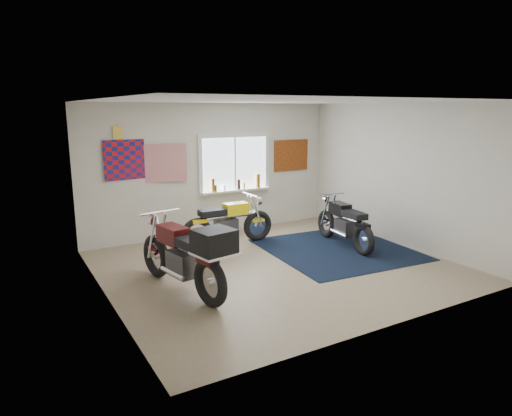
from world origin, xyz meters
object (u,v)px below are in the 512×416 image
maroon_tourer (187,256)px  black_chrome_bike (344,225)px  navy_rug (337,249)px  yellow_triumph (228,224)px

maroon_tourer → black_chrome_bike: bearing=-89.3°
navy_rug → yellow_triumph: bearing=142.1°
black_chrome_bike → maroon_tourer: bearing=109.0°
yellow_triumph → black_chrome_bike: yellow_triumph is taller
navy_rug → maroon_tourer: size_ratio=1.21×
black_chrome_bike → maroon_tourer: size_ratio=0.87×
black_chrome_bike → yellow_triumph: bearing=66.6°
navy_rug → maroon_tourer: maroon_tourer is taller
yellow_triumph → black_chrome_bike: (1.91, -1.15, -0.01)m
yellow_triumph → black_chrome_bike: bearing=-30.6°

